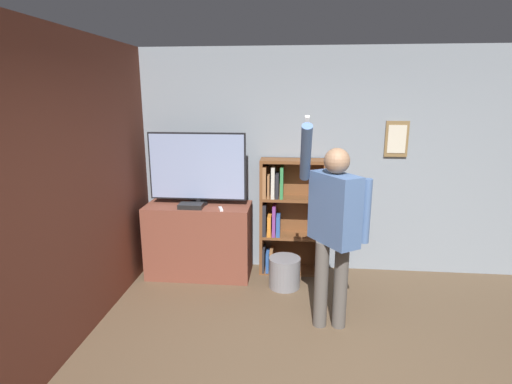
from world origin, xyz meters
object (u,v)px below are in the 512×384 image
at_px(person, 334,221).
at_px(waste_bin, 284,272).
at_px(bookshelf, 285,216).
at_px(television, 197,168).
at_px(game_console, 191,206).

height_order(person, waste_bin, person).
bearing_deg(bookshelf, waste_bin, -88.54).
distance_m(television, person, 1.83).
relative_size(television, waste_bin, 3.18).
bearing_deg(waste_bin, bookshelf, 91.46).
xyz_separation_m(television, waste_bin, (1.04, -0.26, -1.15)).
bearing_deg(person, television, -158.75).
xyz_separation_m(bookshelf, waste_bin, (0.01, -0.42, -0.55)).
bearing_deg(television, person, -34.41).
bearing_deg(waste_bin, person, -59.44).
height_order(television, bookshelf, television).
xyz_separation_m(television, game_console, (-0.05, -0.17, -0.41)).
distance_m(game_console, person, 1.77).
xyz_separation_m(television, bookshelf, (1.03, 0.16, -0.60)).
height_order(bookshelf, person, person).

